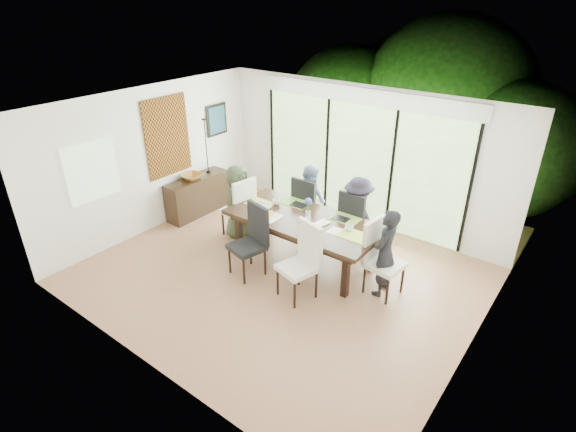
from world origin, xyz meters
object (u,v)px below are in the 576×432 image
Objects in this scene: cup_c at (349,227)px; bowl at (192,177)px; table_top at (304,220)px; person_left_end at (238,202)px; chair_right_end at (386,259)px; chair_far_left at (310,205)px; person_far_right at (357,216)px; chair_far_right at (358,220)px; person_far_left at (310,201)px; sideboard at (198,195)px; chair_near_left at (246,242)px; cup_b at (308,221)px; vase at (308,215)px; laptop at (261,206)px; chair_left_end at (238,206)px; person_right_end at (385,253)px; cup_a at (276,202)px; chair_near_right at (297,263)px.

cup_c is 3.61m from bowl.
person_left_end reaches higher than table_top.
bowl is (-4.31, 0.09, 0.24)m from chair_right_end.
person_far_right is at bearing 178.00° from chair_far_left.
chair_far_right is at bearing -78.41° from person_far_right.
person_far_left is 2.46m from sideboard.
chair_near_left reaches higher than cup_b.
laptop is (-0.90, -0.15, -0.05)m from vase.
sideboard is (-1.31, 0.19, -0.20)m from chair_left_end.
laptop is at bearing 66.32° from chair_far_left.
person_right_end is at bearing 4.30° from cup_b.
chair_far_left is 0.99m from vase.
chair_far_right is at bearing 72.44° from chair_near_left.
cup_a is 1.24× the size of cup_b.
person_far_left is 3.91× the size of laptop.
table_top is 0.95m from person_far_left.
chair_far_left is 2.86× the size of bowl.
bowl is at bearing 179.08° from chair_near_right.
cup_c is 0.32× the size of bowl.
person_far_right is 1.03m from cup_b.
cup_b is (-1.33, -0.10, 0.16)m from person_right_end.
person_far_left is 1.02m from laptop.
chair_far_right is at bearing 55.21° from chair_right_end.
chair_far_left is 2.46m from sideboard.
vase is at bearing 123.69° from cup_b.
person_far_right is 12.90× the size of cup_b.
chair_far_right is 1.01m from person_far_left.
cup_b is (-1.35, -0.10, 0.27)m from chair_right_end.
person_far_right is at bearing 12.42° from bowl.
chair_far_right is at bearing 33.11° from laptop.
cup_b is at bearing 134.16° from person_far_left.
vase is at bearing -92.50° from person_right_end.
bowl is (-3.36, -0.74, 0.14)m from person_far_right.
person_far_right is at bearing 103.59° from chair_near_right.
cup_a is (0.78, 0.15, 0.17)m from person_left_end.
laptop is (-0.40, -0.93, 0.13)m from person_far_left.
chair_right_end is at bearing 56.30° from chair_near_right.
person_far_right reaches higher than cup_c.
chair_far_left is at bearing -78.67° from person_far_left.
person_far_right reaches higher than cup_b.
person_far_left is 2.48m from bowl.
person_far_left is 10.40× the size of cup_c.
cup_b is at bearing 129.72° from chair_near_right.
table_top is at bearing -135.00° from vase.
chair_near_right is at bearing -30.75° from laptop.
chair_far_right and chair_near_right have the same top height.
chair_far_left is 0.85× the size of person_right_end.
chair_near_left is at bearing 120.54° from chair_right_end.
chair_far_left is at bearing 149.04° from cup_c.
chair_right_end is 2.86× the size of bowl.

